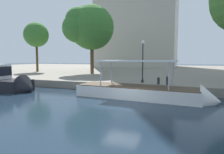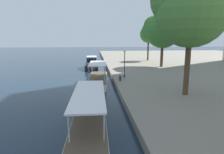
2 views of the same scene
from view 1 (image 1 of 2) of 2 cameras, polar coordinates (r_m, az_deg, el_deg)
name	(u,v)px [view 1 (image 1 of 2)]	position (r m, az deg, el deg)	size (l,w,h in m)	color
ground_plane	(122,105)	(14.28, 2.96, -7.98)	(220.00, 220.00, 0.00)	#192838
dock_promenade	(167,71)	(46.23, 15.45, 1.60)	(120.00, 55.00, 0.80)	gray
tour_boat_1	(147,94)	(16.56, 10.00, -4.93)	(11.51, 3.42, 4.14)	silver
mooring_bollard_0	(168,80)	(19.43, 15.65, -0.90)	(0.32, 0.32, 0.82)	#2D2D33
mooring_bollard_1	(158,81)	(19.58, 13.19, -0.99)	(0.30, 0.30, 0.69)	#2D2D33
lamp_post	(143,58)	(20.71, 8.82, 5.40)	(0.37, 0.37, 4.31)	black
tree_2	(36,35)	(40.46, -20.90, 11.29)	(4.54, 4.54, 9.15)	#4C3823
tree_3	(87,27)	(33.55, -7.07, 14.13)	(7.79, 7.69, 11.21)	#4C3823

